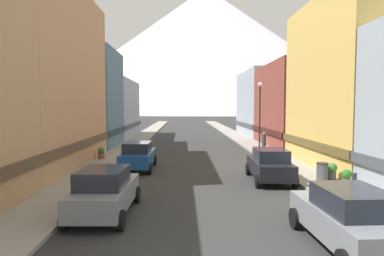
{
  "coord_description": "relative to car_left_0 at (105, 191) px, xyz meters",
  "views": [
    {
      "loc": [
        -0.87,
        -5.87,
        4.05
      ],
      "look_at": [
        -0.05,
        26.91,
        1.98
      ],
      "focal_mm": 32.04,
      "sensor_mm": 36.0,
      "label": 1
    }
  ],
  "objects": [
    {
      "name": "sidewalk_left",
      "position": [
        -2.45,
        28.28,
        -0.82
      ],
      "size": [
        2.5,
        100.0,
        0.15
      ],
      "primitive_type": "cube",
      "color": "gray",
      "rests_on": "ground"
    },
    {
      "name": "sidewalk_right",
      "position": [
        10.05,
        28.28,
        -0.82
      ],
      "size": [
        2.5,
        100.0,
        0.15
      ],
      "primitive_type": "cube",
      "color": "gray",
      "rests_on": "ground"
    },
    {
      "name": "storefront_left_1",
      "position": [
        -8.38,
        10.19,
        4.85
      ],
      "size": [
        9.66,
        13.44,
        11.86
      ],
      "color": "tan",
      "rests_on": "ground"
    },
    {
      "name": "storefront_left_2",
      "position": [
        -8.24,
        21.46,
        3.73
      ],
      "size": [
        9.39,
        8.31,
        9.59
      ],
      "color": "slate",
      "rests_on": "ground"
    },
    {
      "name": "storefront_left_3",
      "position": [
        -6.97,
        32.45,
        2.68
      ],
      "size": [
        6.85,
        13.64,
        7.44
      ],
      "color": "#99A5B2",
      "rests_on": "ground"
    },
    {
      "name": "storefront_right_1",
      "position": [
        15.92,
        9.65,
        4.43
      ],
      "size": [
        9.54,
        11.18,
        11.01
      ],
      "color": "#D8B259",
      "rests_on": "ground"
    },
    {
      "name": "storefront_right_2",
      "position": [
        16.14,
        21.84,
        3.1
      ],
      "size": [
        9.98,
        12.17,
        8.3
      ],
      "color": "brown",
      "rests_on": "ground"
    },
    {
      "name": "storefront_right_3",
      "position": [
        15.53,
        34.72,
        3.39
      ],
      "size": [
        8.76,
        13.57,
        8.89
      ],
      "color": "#99A5B2",
      "rests_on": "ground"
    },
    {
      "name": "car_left_0",
      "position": [
        0.0,
        0.0,
        0.0
      ],
      "size": [
        2.15,
        4.44,
        1.78
      ],
      "color": "slate",
      "rests_on": "ground"
    },
    {
      "name": "car_left_1",
      "position": [
        0.0,
        9.26,
        0.0
      ],
      "size": [
        2.1,
        4.42,
        1.78
      ],
      "color": "#19478C",
      "rests_on": "ground"
    },
    {
      "name": "car_right_0",
      "position": [
        7.6,
        -3.23,
        0.0
      ],
      "size": [
        2.17,
        4.45,
        1.78
      ],
      "color": "slate",
      "rests_on": "ground"
    },
    {
      "name": "car_right_1",
      "position": [
        7.6,
        5.64,
        0.0
      ],
      "size": [
        2.21,
        4.47,
        1.78
      ],
      "color": "black",
      "rests_on": "ground"
    },
    {
      "name": "parking_meter_near",
      "position": [
        9.55,
        0.35,
        0.11
      ],
      "size": [
        0.14,
        0.1,
        1.33
      ],
      "color": "#595960",
      "rests_on": "sidewalk_right"
    },
    {
      "name": "trash_bin_right",
      "position": [
        10.15,
        4.87,
        -0.26
      ],
      "size": [
        0.59,
        0.59,
        0.98
      ],
      "color": "#4C5156",
      "rests_on": "sidewalk_right"
    },
    {
      "name": "potted_plant_0",
      "position": [
        10.8,
        3.55,
        -0.27
      ],
      "size": [
        0.46,
        0.46,
        0.86
      ],
      "color": "#4C4C51",
      "rests_on": "sidewalk_right"
    },
    {
      "name": "potted_plant_1",
      "position": [
        10.8,
        5.18,
        -0.26
      ],
      "size": [
        0.53,
        0.53,
        0.91
      ],
      "color": "#4C4C51",
      "rests_on": "sidewalk_right"
    },
    {
      "name": "potted_plant_2",
      "position": [
        -3.2,
        12.87,
        -0.31
      ],
      "size": [
        0.5,
        0.5,
        0.88
      ],
      "color": "brown",
      "rests_on": "sidewalk_left"
    },
    {
      "name": "pedestrian_0",
      "position": [
        10.05,
        17.39,
        0.0
      ],
      "size": [
        0.36,
        0.36,
        1.63
      ],
      "color": "#333338",
      "rests_on": "sidewalk_right"
    },
    {
      "name": "streetlamp_right",
      "position": [
        9.15,
        15.14,
        3.09
      ],
      "size": [
        0.36,
        0.36,
        5.86
      ],
      "color": "black",
      "rests_on": "sidewalk_right"
    },
    {
      "name": "mountain_backdrop",
      "position": [
        20.48,
        253.28,
        46.25
      ],
      "size": [
        251.21,
        251.21,
        94.29
      ],
      "primitive_type": "cone",
      "color": "silver",
      "rests_on": "ground"
    }
  ]
}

